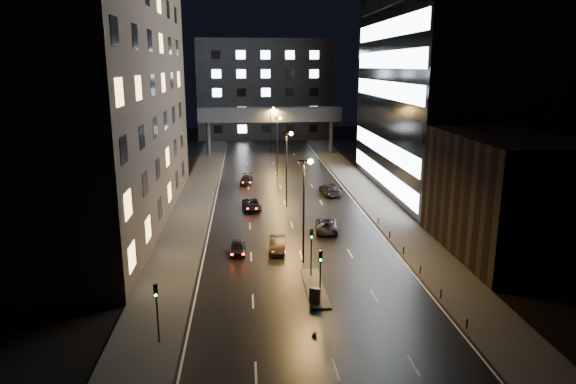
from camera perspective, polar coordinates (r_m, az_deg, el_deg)
name	(u,v)px	position (r m, az deg, el deg)	size (l,w,h in m)	color
ground	(280,187)	(80.49, -0.87, 0.60)	(160.00, 160.00, 0.00)	black
sidewalk_left	(197,196)	(75.77, -10.07, -0.40)	(5.00, 110.00, 0.15)	#383533
sidewalk_right	(366,192)	(77.52, 8.65, -0.02)	(5.00, 110.00, 0.15)	#383533
building_left	(92,52)	(64.48, -20.90, 14.35)	(15.00, 48.00, 40.00)	#2D2319
building_right_low	(503,195)	(54.99, 22.82, -0.36)	(10.00, 18.00, 12.00)	black
building_right_glass	(456,37)	(80.23, 18.16, 16.09)	(20.00, 36.00, 45.00)	black
building_far	(265,89)	(136.39, -2.61, 11.36)	(34.00, 14.00, 25.00)	#333335
skybridge	(270,115)	(108.76, -1.99, 8.52)	(30.00, 3.00, 10.00)	#333335
median_island	(315,288)	(44.54, 2.99, -10.57)	(1.60, 8.00, 0.15)	#383533
traffic_signal_near	(311,244)	(45.70, 2.61, -5.83)	(0.28, 0.34, 4.40)	black
traffic_signal_far	(320,268)	(40.61, 3.62, -8.44)	(0.28, 0.34, 4.40)	black
traffic_signal_corner	(157,304)	(36.23, -14.39, -12.01)	(0.28, 0.34, 4.40)	black
bollard_row	(411,261)	(50.62, 13.56, -7.41)	(0.12, 25.12, 0.90)	black
streetlight_near	(305,197)	(48.01, 1.95, -0.60)	(1.45, 0.50, 10.15)	black
streetlight_mid_a	(288,159)	(67.46, -0.04, 3.64)	(1.45, 0.50, 10.15)	black
streetlight_mid_b	(278,138)	(87.16, -1.14, 5.97)	(1.45, 0.50, 10.15)	black
streetlight_far	(272,125)	(106.97, -1.84, 7.44)	(1.45, 0.50, 10.15)	black
car_away_a	(238,248)	(52.23, -5.59, -6.18)	(1.51, 3.74, 1.28)	black
car_away_b	(277,244)	(52.60, -1.19, -5.84)	(1.59, 4.55, 1.50)	black
car_away_c	(252,205)	(67.72, -4.05, -1.42)	(2.19, 4.75, 1.32)	black
car_away_d	(246,180)	(82.47, -4.64, 1.35)	(1.83, 4.50, 1.31)	black
car_toward_a	(327,225)	(58.93, 4.30, -3.70)	(2.42, 5.24, 1.46)	black
car_toward_b	(330,189)	(75.49, 4.67, 0.30)	(2.29, 5.63, 1.63)	black
utility_cabinet	(315,295)	(41.44, 3.02, -11.41)	(0.82, 0.46, 1.32)	#444446
cone_a	(314,334)	(37.28, 2.95, -15.48)	(0.41, 0.41, 0.45)	#F64B0C
cone_b	(314,299)	(42.07, 2.87, -11.84)	(0.35, 0.35, 0.50)	#FF360D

